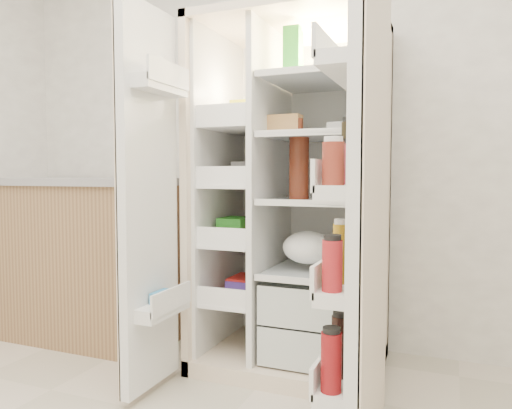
% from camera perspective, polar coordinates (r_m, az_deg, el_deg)
% --- Properties ---
extents(wall_back, '(4.00, 0.02, 2.70)m').
position_cam_1_polar(wall_back, '(2.94, 5.54, 10.18)').
color(wall_back, white).
rests_on(wall_back, floor).
extents(refrigerator, '(0.92, 0.70, 1.80)m').
position_cam_1_polar(refrigerator, '(2.58, 4.89, -2.39)').
color(refrigerator, beige).
rests_on(refrigerator, floor).
extents(freezer_door, '(0.15, 0.40, 1.72)m').
position_cam_1_polar(freezer_door, '(2.25, -12.45, 0.45)').
color(freezer_door, white).
rests_on(freezer_door, floor).
extents(fridge_door, '(0.17, 0.58, 1.72)m').
position_cam_1_polar(fridge_door, '(1.79, 12.58, -1.17)').
color(fridge_door, white).
rests_on(fridge_door, floor).
extents(kitchen_counter, '(1.36, 0.73, 0.99)m').
position_cam_1_polar(kitchen_counter, '(3.30, -19.70, -5.60)').
color(kitchen_counter, '#96754B').
rests_on(kitchen_counter, floor).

